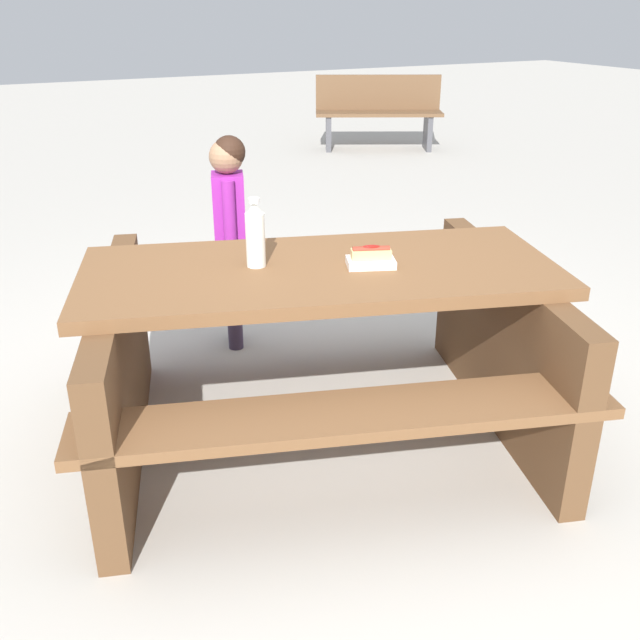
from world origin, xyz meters
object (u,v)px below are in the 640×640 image
at_px(picnic_table, 320,338).
at_px(hotdog_tray, 371,258).
at_px(soda_bottle, 255,235).
at_px(child_in_coat, 230,216).
at_px(park_bench_near, 378,111).

distance_m(picnic_table, hotdog_tray, 0.39).
distance_m(picnic_table, soda_bottle, 0.49).
bearing_deg(child_in_coat, soda_bottle, -103.10).
relative_size(picnic_table, hotdog_tray, 10.27).
distance_m(soda_bottle, hotdog_tray, 0.44).
distance_m(soda_bottle, child_in_coat, 0.91).
xyz_separation_m(hotdog_tray, child_in_coat, (-0.19, 1.06, -0.09)).
height_order(picnic_table, child_in_coat, child_in_coat).
distance_m(soda_bottle, park_bench_near, 6.37).
bearing_deg(hotdog_tray, picnic_table, 153.17).
distance_m(hotdog_tray, child_in_coat, 1.08).
relative_size(soda_bottle, child_in_coat, 0.24).
xyz_separation_m(picnic_table, hotdog_tray, (0.17, -0.09, 0.34)).
xyz_separation_m(picnic_table, child_in_coat, (-0.01, 0.98, 0.25)).
xyz_separation_m(soda_bottle, park_bench_near, (3.64, 5.21, -0.42)).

